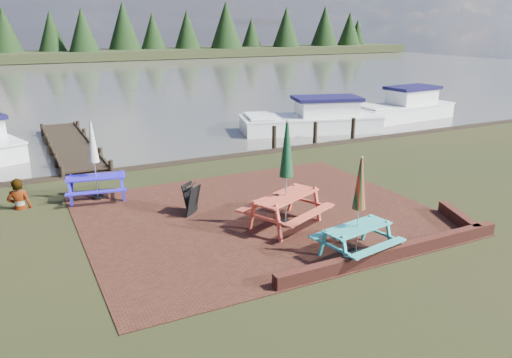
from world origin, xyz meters
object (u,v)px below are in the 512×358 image
object	(u,v)px
chalkboard	(192,199)
boat_far	(404,109)
picnic_table_red	(286,191)
picnic_table_teal	(358,222)
person	(16,179)
jetty	(71,145)
boat_near	(313,120)
picnic_table_blue	(95,173)

from	to	relation	value
chalkboard	boat_far	xyz separation A→B (m)	(15.49, 8.87, -0.04)
picnic_table_red	picnic_table_teal	bearing A→B (deg)	-99.54
boat_far	person	bearing A→B (deg)	102.58
picnic_table_teal	person	xyz separation A→B (m)	(-6.54, 6.48, 0.08)
chalkboard	boat_far	world-z (taller)	boat_far
jetty	boat_near	xyz separation A→B (m)	(11.18, -1.04, 0.24)
picnic_table_blue	boat_near	distance (m)	12.77
person	picnic_table_teal	bearing A→B (deg)	150.93
jetty	person	world-z (taller)	person
jetty	boat_far	xyz separation A→B (m)	(17.42, -0.51, 0.27)
picnic_table_red	picnic_table_blue	xyz separation A→B (m)	(-3.90, 4.21, -0.14)
picnic_table_blue	boat_near	xyz separation A→B (m)	(11.30, 5.93, -0.45)
boat_near	person	world-z (taller)	person
chalkboard	boat_near	xyz separation A→B (m)	(9.25, 8.33, -0.07)
picnic_table_red	picnic_table_blue	world-z (taller)	picnic_table_red
picnic_table_teal	jetty	size ratio (longest dim) A/B	0.25
picnic_table_blue	boat_near	size ratio (longest dim) A/B	0.32
chalkboard	person	xyz separation A→B (m)	(-4.12, 2.51, 0.44)
picnic_table_red	boat_near	distance (m)	12.57
picnic_table_teal	person	size ratio (longest dim) A/B	1.29
picnic_table_blue	boat_near	bearing A→B (deg)	37.94
chalkboard	boat_far	size ratio (longest dim) A/B	0.13
chalkboard	boat_near	size ratio (longest dim) A/B	0.11
jetty	boat_far	world-z (taller)	boat_far
picnic_table_red	picnic_table_blue	bearing A→B (deg)	108.74
picnic_table_teal	picnic_table_blue	xyz separation A→B (m)	(-4.46, 6.37, 0.02)
picnic_table_red	chalkboard	bearing A→B (deg)	111.65
picnic_table_red	boat_near	world-z (taller)	picnic_table_red
person	chalkboard	bearing A→B (deg)	164.30
picnic_table_teal	chalkboard	xyz separation A→B (m)	(-2.41, 3.96, -0.36)
jetty	person	xyz separation A→B (m)	(-2.19, -6.87, 0.75)
chalkboard	boat_far	distance (m)	17.85
jetty	picnic_table_teal	bearing A→B (deg)	-71.97
picnic_table_red	boat_far	xyz separation A→B (m)	(13.64, 10.68, -0.55)
boat_far	boat_near	bearing A→B (deg)	89.51
jetty	person	bearing A→B (deg)	-107.71
jetty	person	distance (m)	7.25
person	picnic_table_blue	bearing A→B (deg)	-167.35
picnic_table_red	boat_near	xyz separation A→B (m)	(7.40, 10.14, -0.58)
picnic_table_teal	boat_near	size ratio (longest dim) A/B	0.31
boat_far	chalkboard	bearing A→B (deg)	114.41
picnic_table_blue	boat_far	distance (m)	18.70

